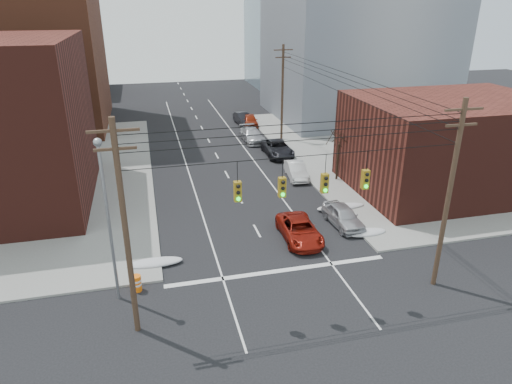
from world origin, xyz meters
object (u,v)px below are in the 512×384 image
lot_car_b (58,170)px  lot_car_c (4,182)px  red_pickup (300,230)px  parked_car_e (250,120)px  parked_car_d (252,135)px  lot_car_a (65,185)px  parked_car_c (277,148)px  parked_car_b (296,170)px  lot_car_d (34,165)px  parked_car_f (243,119)px  construction_barrel (137,283)px  parked_car_a (343,216)px

lot_car_b → lot_car_c: 4.65m
red_pickup → parked_car_e: (3.82, 31.34, 0.05)m
parked_car_d → lot_car_a: 22.61m
parked_car_c → lot_car_a: lot_car_a is taller
parked_car_b → lot_car_c: (-25.68, 2.68, 0.19)m
parked_car_d → parked_car_b: bearing=-85.3°
parked_car_c → lot_car_d: 24.43m
red_pickup → lot_car_d: (-20.61, 18.96, 0.10)m
parked_car_f → lot_car_d: (-23.71, -13.56, 0.04)m
lot_car_d → construction_barrel: 24.49m
parked_car_c → lot_car_c: size_ratio=1.07×
construction_barrel → parked_car_f: bearing=68.6°
red_pickup → parked_car_e: parked_car_e is taller
parked_car_d → lot_car_d: bearing=-167.8°
parked_car_b → lot_car_d: 25.34m
lot_car_b → lot_car_d: 3.61m
parked_car_b → parked_car_f: bearing=97.6°
lot_car_c → construction_barrel: bearing=-165.5°
lot_car_b → parked_car_a: bearing=-111.2°
red_pickup → construction_barrel: (-11.08, -3.60, -0.21)m
red_pickup → parked_car_e: size_ratio=1.14×
red_pickup → parked_car_d: (2.38, 24.28, 0.06)m
lot_car_c → parked_car_c: bearing=-97.9°
parked_car_b → parked_car_d: parked_car_d is taller
lot_car_b → construction_barrel: (6.93, -20.04, -0.41)m
parked_car_b → parked_car_e: 19.83m
parked_car_a → lot_car_b: bearing=142.1°
lot_car_a → lot_car_b: size_ratio=0.80×
parked_car_f → construction_barrel: (-14.18, -36.12, -0.27)m
red_pickup → parked_car_c: bearing=80.0°
parked_car_b → lot_car_a: bearing=-176.5°
red_pickup → parked_car_b: size_ratio=1.16×
parked_car_a → parked_car_e: 30.08m
parked_car_c → parked_car_d: size_ratio=1.06×
parked_car_f → lot_car_d: 27.31m
parked_car_c → lot_car_b: (-21.83, -1.99, 0.13)m
parked_car_d → lot_car_b: bearing=-159.8°
parked_car_e → lot_car_c: (-25.89, -17.15, 0.15)m
parked_car_b → parked_car_c: parked_car_c is taller
parked_car_b → construction_barrel: 21.07m
parked_car_a → parked_car_c: (0.00, 17.18, 0.02)m
red_pickup → lot_car_d: bearing=139.1°
parked_car_b → parked_car_c: 6.93m
parked_car_e → red_pickup: bearing=-90.8°
construction_barrel → red_pickup: bearing=18.0°
red_pickup → lot_car_d: size_ratio=1.32×
parked_car_e → lot_car_b: size_ratio=0.82×
lot_car_c → parked_car_b: bearing=-113.2°
parked_car_a → parked_car_f: size_ratio=0.96×
lot_car_c → construction_barrel: (10.99, -17.78, -0.42)m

